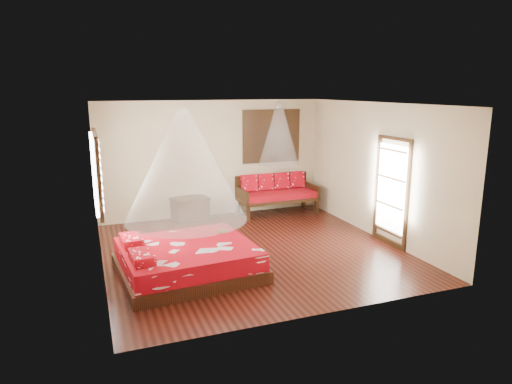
% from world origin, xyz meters
% --- Properties ---
extents(room, '(5.54, 5.54, 2.84)m').
position_xyz_m(room, '(0.00, 0.00, 1.40)').
color(room, black).
rests_on(room, ground).
extents(bed, '(2.38, 2.19, 0.65)m').
position_xyz_m(bed, '(-1.42, -0.68, 0.25)').
color(bed, black).
rests_on(bed, floor).
extents(daybed, '(1.95, 0.87, 0.98)m').
position_xyz_m(daybed, '(1.52, 2.39, 0.52)').
color(daybed, black).
rests_on(daybed, floor).
extents(storage_chest, '(0.91, 0.74, 0.55)m').
position_xyz_m(storage_chest, '(-0.67, 2.45, 0.28)').
color(storage_chest, black).
rests_on(storage_chest, floor).
extents(shutter_panel, '(1.52, 0.06, 1.32)m').
position_xyz_m(shutter_panel, '(1.52, 2.72, 1.90)').
color(shutter_panel, black).
rests_on(shutter_panel, wall_back).
extents(window_left, '(0.10, 1.74, 1.34)m').
position_xyz_m(window_left, '(-2.71, 0.20, 1.70)').
color(window_left, black).
rests_on(window_left, wall_left).
extents(glazed_door, '(0.08, 1.02, 2.16)m').
position_xyz_m(glazed_door, '(2.72, -0.60, 1.07)').
color(glazed_door, black).
rests_on(glazed_door, floor).
extents(wine_tray, '(0.23, 0.23, 0.19)m').
position_xyz_m(wine_tray, '(-0.62, -0.16, 0.55)').
color(wine_tray, brown).
rests_on(wine_tray, bed).
extents(mosquito_net_main, '(2.00, 2.00, 1.80)m').
position_xyz_m(mosquito_net_main, '(-1.40, -0.68, 1.85)').
color(mosquito_net_main, white).
rests_on(mosquito_net_main, ceiling).
extents(mosquito_net_daybed, '(0.98, 0.98, 1.50)m').
position_xyz_m(mosquito_net_daybed, '(1.52, 2.25, 2.00)').
color(mosquito_net_daybed, white).
rests_on(mosquito_net_daybed, ceiling).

